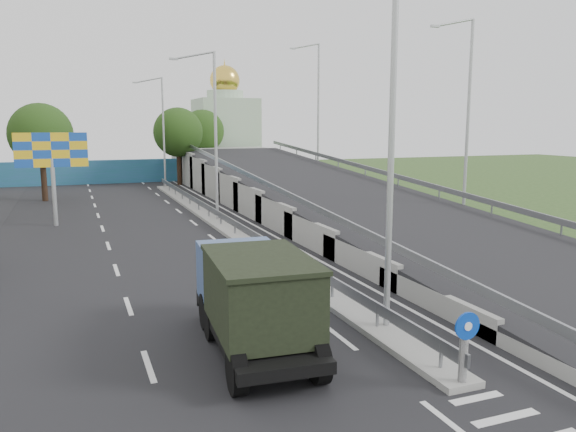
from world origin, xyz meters
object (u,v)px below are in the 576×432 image
church (226,130)px  lamp_post_far (161,126)px  lamp_post_near (386,130)px  lamp_post_mid (212,127)px  sign_bollard (465,347)px  billboard (52,155)px  dump_truck (253,295)px

church → lamp_post_far: bearing=-125.2°
lamp_post_near → lamp_post_mid: (0.00, 20.00, 0.00)m
lamp_post_near → lamp_post_mid: 20.00m
sign_bollard → billboard: 27.53m
lamp_post_near → church: church is taller
sign_bollard → billboard: billboard is taller
lamp_post_far → church: (9.89, 14.00, -0.50)m
lamp_post_mid → dump_truck: bearing=-100.9°
lamp_post_far → billboard: lamp_post_far is taller
lamp_post_mid → sign_bollard: bearing=-90.3°
sign_bollard → billboard: size_ratio=0.30×
lamp_post_mid → dump_truck: lamp_post_mid is taller
lamp_post_near → dump_truck: bearing=177.3°
lamp_post_mid → lamp_post_far: same height
dump_truck → lamp_post_far: bearing=88.8°
church → dump_truck: bearing=-104.3°
lamp_post_near → lamp_post_far: 40.00m
billboard → dump_truck: size_ratio=0.87×
lamp_post_far → dump_truck: (-3.80, -39.82, -4.30)m
lamp_post_far → dump_truck: bearing=-95.4°
sign_bollard → lamp_post_near: 6.12m
dump_truck → sign_bollard: bearing=-43.1°
lamp_post_mid → lamp_post_far: size_ratio=1.00×
lamp_post_near → sign_bollard: bearing=-91.6°
billboard → church: bearing=59.3°
lamp_post_mid → lamp_post_far: 20.00m
billboard → lamp_post_far: bearing=63.2°
sign_bollard → church: bearing=80.2°
lamp_post_near → dump_truck: lamp_post_near is taller
lamp_post_mid → lamp_post_far: bearing=90.0°
church → lamp_post_mid: bearing=-106.2°
lamp_post_near → lamp_post_far: size_ratio=1.00×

